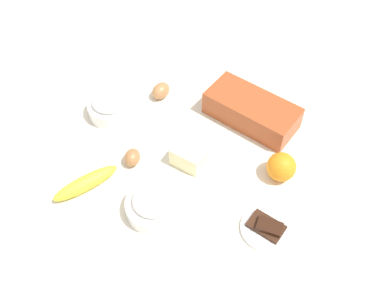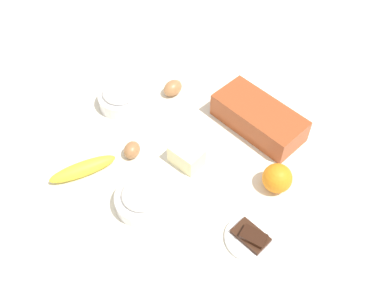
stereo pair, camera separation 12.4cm
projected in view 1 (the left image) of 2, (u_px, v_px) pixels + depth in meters
name	position (u px, v px, depth m)	size (l,w,h in m)	color
ground_plane	(192.00, 155.00, 1.28)	(2.40, 2.40, 0.02)	silver
loaf_pan	(252.00, 110.00, 1.32)	(0.30, 0.19, 0.08)	#9E4723
flour_bowl	(154.00, 204.00, 1.12)	(0.15, 0.15, 0.07)	white
sugar_bowl	(110.00, 105.00, 1.34)	(0.14, 0.14, 0.07)	white
banana	(86.00, 183.00, 1.18)	(0.19, 0.04, 0.04)	yellow
orange_fruit	(281.00, 167.00, 1.19)	(0.08, 0.08, 0.08)	orange
butter_block	(189.00, 157.00, 1.22)	(0.09, 0.06, 0.06)	#F4EDB2
egg_near_butter	(161.00, 91.00, 1.40)	(0.05, 0.05, 0.07)	#AC7446
egg_beside_bowl	(132.00, 157.00, 1.23)	(0.04, 0.04, 0.06)	#A26D42
chocolate_plate	(266.00, 228.00, 1.10)	(0.13, 0.13, 0.03)	white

